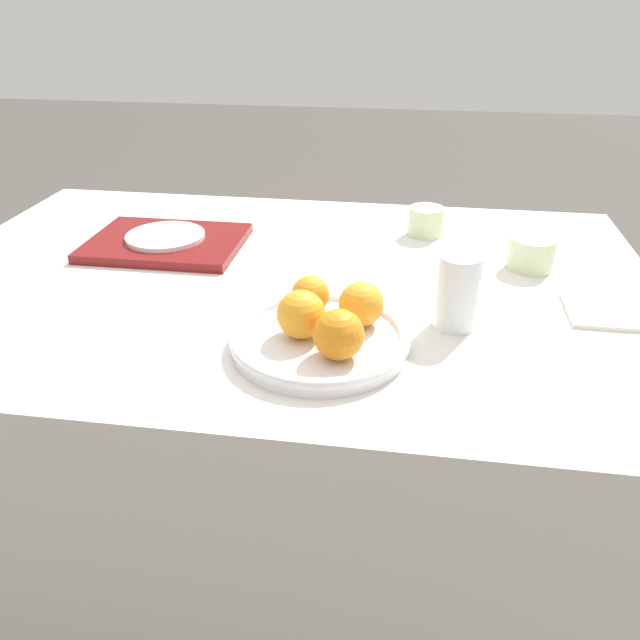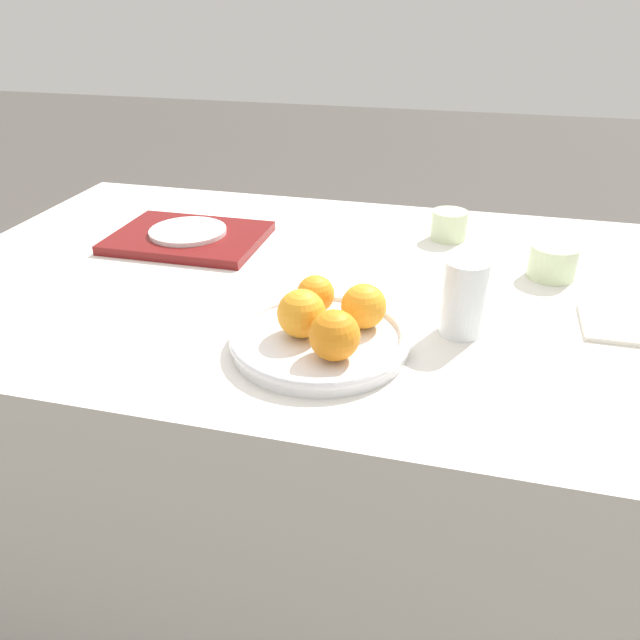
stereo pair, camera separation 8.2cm
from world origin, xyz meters
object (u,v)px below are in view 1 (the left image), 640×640
orange_0 (301,314)px  orange_1 (361,304)px  cup_0 (426,221)px  napkin (608,312)px  orange_3 (311,294)px  water_glass (457,292)px  orange_2 (339,335)px  side_plate (165,236)px  serving_tray (166,243)px  fruit_platter (320,339)px  cup_1 (531,253)px

orange_0 → orange_1: orange_0 is taller
cup_0 → napkin: cup_0 is taller
orange_3 → napkin: (0.50, 0.10, -0.05)m
orange_0 → water_glass: (0.24, 0.11, 0.00)m
napkin → orange_2: bearing=-151.3°
side_plate → napkin: (0.87, -0.18, -0.02)m
orange_0 → side_plate: bearing=134.5°
serving_tray → orange_1: bearing=-35.3°
fruit_platter → side_plate: 0.54m
fruit_platter → serving_tray: fruit_platter is taller
orange_3 → serving_tray: size_ratio=0.20×
orange_3 → cup_1: 0.49m
orange_1 → cup_0: orange_1 is taller
orange_2 → serving_tray: bearing=135.3°
fruit_platter → cup_1: size_ratio=3.14×
orange_0 → fruit_platter: bearing=4.9°
fruit_platter → orange_3: size_ratio=4.47×
orange_3 → side_plate: bearing=141.8°
orange_1 → orange_3: size_ratio=1.14×
orange_3 → cup_1: (0.40, 0.29, -0.02)m
orange_0 → cup_1: (0.40, 0.37, -0.03)m
orange_2 → cup_0: size_ratio=0.96×
water_glass → serving_tray: size_ratio=0.39×
water_glass → napkin: 0.28m
orange_3 → water_glass: 0.24m
orange_3 → napkin: 0.52m
orange_1 → serving_tray: size_ratio=0.22×
fruit_platter → napkin: bearing=21.3°
orange_1 → orange_3: orange_1 is taller
orange_2 → cup_1: orange_2 is taller
side_plate → cup_1: bearing=0.1°
orange_1 → orange_2: orange_2 is taller
napkin → cup_0: bearing=132.6°
water_glass → cup_1: 0.31m
orange_0 → orange_3: 0.08m
orange_3 → side_plate: 0.46m
orange_2 → fruit_platter: bearing=122.8°
orange_1 → orange_3: 0.09m
orange_3 → water_glass: size_ratio=0.50×
serving_tray → napkin: serving_tray is taller
orange_1 → serving_tray: bearing=144.7°
napkin → orange_0: bearing=-159.5°
orange_2 → napkin: orange_2 is taller
water_glass → serving_tray: (-0.60, 0.26, -0.05)m
cup_0 → orange_1: bearing=-102.1°
orange_3 → serving_tray: orange_3 is taller
orange_0 → cup_0: bearing=70.3°
orange_2 → cup_0: 0.60m
water_glass → cup_0: 0.43m
orange_2 → side_plate: size_ratio=0.45×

